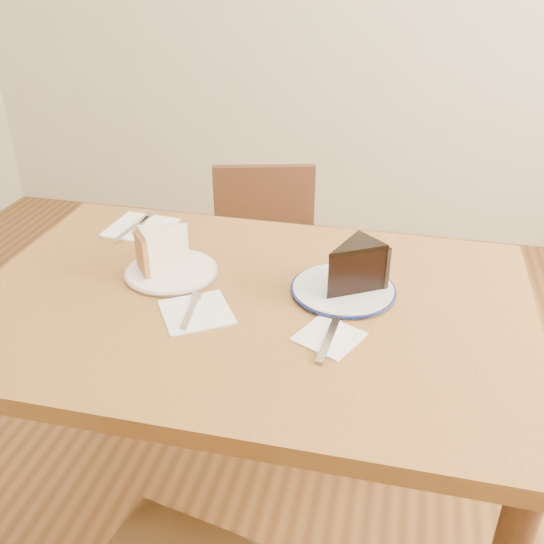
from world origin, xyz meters
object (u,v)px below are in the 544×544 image
Objects in this scene: chair_far at (265,280)px; plate_navy at (343,290)px; chocolate_cake at (350,271)px; carrot_cake at (167,249)px; plate_cream at (172,272)px; table at (249,337)px.

plate_navy is at bearing 104.91° from chair_far.
chocolate_cake reaches higher than plate_navy.
chocolate_cake is at bearing 49.86° from carrot_cake.
chair_far is 0.64m from plate_cream.
table is 5.89× the size of plate_cream.
carrot_cake is 0.83× the size of chocolate_cake.
chair_far is 0.69m from plate_navy.
plate_cream is 0.93× the size of plate_navy.
chocolate_cake is at bearing 0.27° from plate_cream.
chocolate_cake is at bearing 105.56° from chair_far.
carrot_cake is (-0.41, 0.00, 0.05)m from plate_navy.
chair_far reaches higher than plate_navy.
plate_navy is (0.31, -0.53, 0.32)m from chair_far.
table is at bearing -158.57° from plate_navy.
chocolate_cake is (0.21, 0.07, 0.16)m from table.
carrot_cake is (-0.10, -0.53, 0.37)m from chair_far.
plate_navy is at bearing 8.81° from chocolate_cake.
carrot_cake is at bearing 64.20° from chair_far.
plate_navy is at bearing 1.36° from plate_cream.
table is 0.27m from chocolate_cake.
table is 9.46× the size of chocolate_cake.
plate_navy is 1.73× the size of chocolate_cake.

